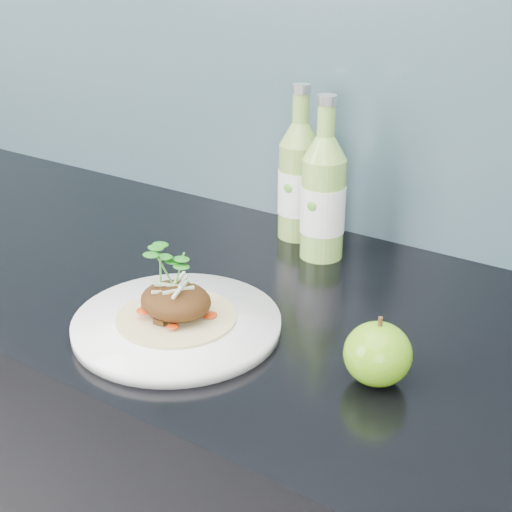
# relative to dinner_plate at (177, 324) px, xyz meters

# --- Properties ---
(subway_backsplash) EXTENTS (4.00, 0.02, 0.70)m
(subway_backsplash) POSITION_rel_dinner_plate_xyz_m (0.05, 0.42, 0.34)
(subway_backsplash) COLOR #6893A4
(subway_backsplash) RESTS_ON kitchen_counter
(dinner_plate) EXTENTS (0.32, 0.32, 0.02)m
(dinner_plate) POSITION_rel_dinner_plate_xyz_m (0.00, 0.00, 0.00)
(dinner_plate) COLOR white
(dinner_plate) RESTS_ON kitchen_counter
(pork_taco) EXTENTS (0.15, 0.15, 0.10)m
(pork_taco) POSITION_rel_dinner_plate_xyz_m (0.00, 0.00, 0.04)
(pork_taco) COLOR tan
(pork_taco) RESTS_ON dinner_plate
(green_apple) EXTENTS (0.08, 0.08, 0.08)m
(green_apple) POSITION_rel_dinner_plate_xyz_m (0.26, 0.04, 0.03)
(green_apple) COLOR #568A0F
(green_apple) RESTS_ON kitchen_counter
(cider_bottle_left) EXTENTS (0.08, 0.08, 0.25)m
(cider_bottle_left) POSITION_rel_dinner_plate_xyz_m (-0.03, 0.35, 0.09)
(cider_bottle_left) COLOR #7BA645
(cider_bottle_left) RESTS_ON kitchen_counter
(cider_bottle_right) EXTENTS (0.08, 0.08, 0.25)m
(cider_bottle_right) POSITION_rel_dinner_plate_xyz_m (0.04, 0.30, 0.09)
(cider_bottle_right) COLOR #82B54B
(cider_bottle_right) RESTS_ON kitchen_counter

